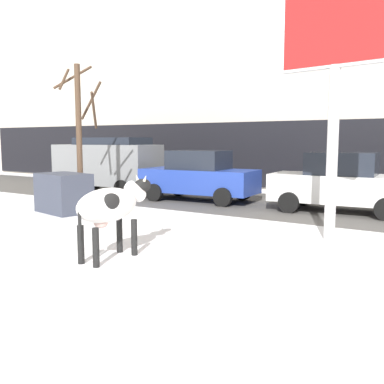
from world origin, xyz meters
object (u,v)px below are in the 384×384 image
car_grey_van (108,163)px  billboard (336,40)px  bare_tree_right_lot (80,129)px  pedestrian_near_billboard (195,168)px  dumpster (64,193)px  car_blue_sedan (199,176)px  car_white_sedan (341,183)px  cow_holstein (110,206)px

car_grey_van → billboard: bearing=-21.2°
billboard → bare_tree_right_lot: (-7.91, 0.08, -1.76)m
car_grey_van → pedestrian_near_billboard: size_ratio=2.73×
bare_tree_right_lot → billboard: bearing=-0.6°
pedestrian_near_billboard → dumpster: bearing=-86.4°
bare_tree_right_lot → dumpster: bare_tree_right_lot is taller
car_blue_sedan → pedestrian_near_billboard: 4.69m
car_grey_van → dumpster: (2.70, -4.75, -0.64)m
car_white_sedan → bare_tree_right_lot: bare_tree_right_lot is taller
bare_tree_right_lot → car_white_sedan: bearing=28.7°
billboard → dumpster: 8.76m
car_blue_sedan → cow_holstein: bearing=-69.8°
cow_holstein → billboard: bearing=51.3°
cow_holstein → dumpster: 5.82m
car_grey_van → car_white_sedan: 9.85m
car_grey_van → bare_tree_right_lot: bare_tree_right_lot is taller
cow_holstein → car_blue_sedan: size_ratio=0.44×
billboard → car_grey_van: bearing=158.8°
car_grey_van → bare_tree_right_lot: size_ratio=1.02×
car_blue_sedan → car_white_sedan: (5.01, 0.22, 0.00)m
car_blue_sedan → bare_tree_right_lot: bearing=-120.0°
pedestrian_near_billboard → dumpster: pedestrian_near_billboard is taller
pedestrian_near_billboard → bare_tree_right_lot: (0.51, -7.57, 1.67)m
car_white_sedan → billboard: bearing=-79.3°
billboard → cow_holstein: bearing=-128.7°
car_white_sedan → bare_tree_right_lot: (-7.15, -3.92, 1.65)m
car_white_sedan → cow_holstein: bearing=-106.2°
car_blue_sedan → dumpster: size_ratio=2.54×
cow_holstein → pedestrian_near_billboard: 12.63m
cow_holstein → dumpster: bearing=147.6°
car_white_sedan → dumpster: size_ratio=2.54×
billboard → car_blue_sedan: size_ratio=1.29×
dumpster → car_white_sedan: bearing=33.0°
car_grey_van → bare_tree_right_lot: 5.01m
billboard → car_grey_van: billboard is taller
dumpster → car_blue_sedan: bearing=64.3°
pedestrian_near_billboard → dumpster: (0.52, -8.30, -0.28)m
car_grey_van → pedestrian_near_billboard: (2.18, 3.55, -0.36)m
billboard → car_blue_sedan: 7.70m
bare_tree_right_lot → car_blue_sedan: bearing=60.0°
cow_holstein → car_blue_sedan: bearing=110.2°
dumpster → billboard: bearing=4.7°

